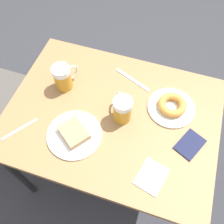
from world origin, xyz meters
The scene contains 10 objects.
ground_plane centered at (0.00, 0.00, 0.00)m, with size 8.00×8.00×0.00m, color #333338.
table centered at (0.00, 0.00, 0.64)m, with size 0.72×0.96×0.70m.
plate_with_cake centered at (-0.15, 0.12, 0.72)m, with size 0.24×0.24×0.04m.
plate_with_donut centered at (0.12, -0.25, 0.72)m, with size 0.22×0.22×0.05m.
beer_mug_left centered at (0.01, -0.05, 0.77)m, with size 0.12×0.09×0.13m.
beer_mug_center centered at (0.08, 0.27, 0.77)m, with size 0.12×0.09×0.13m.
napkin_folded centered at (-0.22, -0.24, 0.71)m, with size 0.15×0.13×0.00m.
fork centered at (-0.20, 0.36, 0.71)m, with size 0.15×0.11×0.00m.
knife centered at (0.22, -0.03, 0.71)m, with size 0.10×0.19×0.00m.
passport_near_edge centered at (-0.04, -0.36, 0.71)m, with size 0.15×0.13×0.01m.
Camera 1 is at (-0.54, -0.18, 1.68)m, focal length 40.00 mm.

